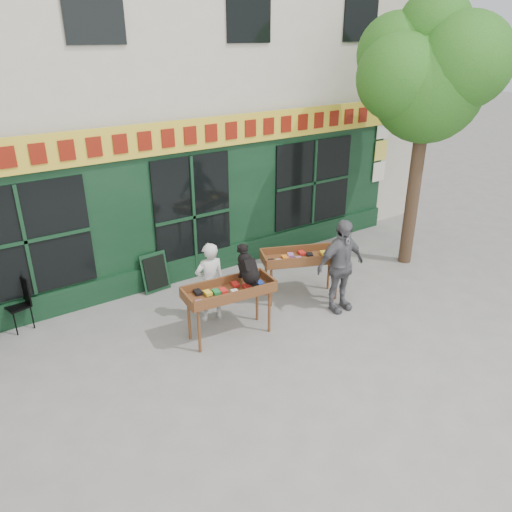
# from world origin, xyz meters

# --- Properties ---
(ground) EXTENTS (80.00, 80.00, 0.00)m
(ground) POSITION_xyz_m (0.00, 0.00, 0.00)
(ground) COLOR slate
(ground) RESTS_ON ground
(building) EXTENTS (14.00, 7.26, 10.00)m
(building) POSITION_xyz_m (0.00, 5.97, 4.97)
(building) COLOR beige
(building) RESTS_ON ground
(street_tree) EXTENTS (3.05, 2.90, 5.60)m
(street_tree) POSITION_xyz_m (4.34, 0.36, 4.11)
(street_tree) COLOR #382619
(street_tree) RESTS_ON ground
(book_cart_center) EXTENTS (1.56, 0.78, 0.99)m
(book_cart_center) POSITION_xyz_m (-0.61, -0.06, 0.82)
(book_cart_center) COLOR brown
(book_cart_center) RESTS_ON ground
(dog) EXTENTS (0.40, 0.63, 0.60)m
(dog) POSITION_xyz_m (-0.26, -0.11, 1.29)
(dog) COLOR black
(dog) RESTS_ON book_cart_center
(woman) EXTENTS (0.58, 0.41, 1.50)m
(woman) POSITION_xyz_m (-0.61, 0.59, 0.75)
(woman) COLOR silver
(woman) RESTS_ON ground
(book_cart_right) EXTENTS (1.62, 1.15, 0.99)m
(book_cart_right) POSITION_xyz_m (1.25, 0.32, 0.82)
(book_cart_right) COLOR brown
(book_cart_right) RESTS_ON ground
(man_right) EXTENTS (1.06, 0.48, 1.78)m
(man_right) POSITION_xyz_m (1.55, -0.43, 0.89)
(man_right) COLOR #59595F
(man_right) RESTS_ON ground
(bistro_chair_right) EXTENTS (0.44, 0.44, 0.95)m
(bistro_chair_right) POSITION_xyz_m (-3.46, 2.22, 0.56)
(bistro_chair_right) COLOR black
(bistro_chair_right) RESTS_ON ground
(chalkboard) EXTENTS (0.57, 0.23, 0.79)m
(chalkboard) POSITION_xyz_m (-0.98, 2.19, 0.40)
(chalkboard) COLOR black
(chalkboard) RESTS_ON ground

